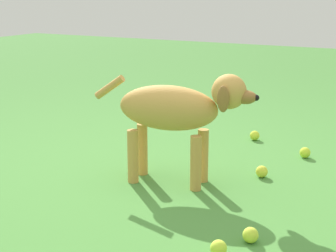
% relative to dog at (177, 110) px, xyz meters
% --- Properties ---
extents(ground, '(14.00, 14.00, 0.00)m').
position_rel_dog_xyz_m(ground, '(-0.08, 0.16, -0.40)').
color(ground, '#478438').
extents(dog, '(0.29, 0.88, 0.60)m').
position_rel_dog_xyz_m(dog, '(0.00, 0.00, 0.00)').
color(dog, '#C69347').
rests_on(dog, ground).
extents(tennis_ball_0, '(0.07, 0.07, 0.07)m').
position_rel_dog_xyz_m(tennis_ball_0, '(-0.47, -0.58, -0.36)').
color(tennis_ball_0, '#C4DD3B').
rests_on(tennis_ball_0, ground).
extents(tennis_ball_1, '(0.07, 0.07, 0.07)m').
position_rel_dog_xyz_m(tennis_ball_1, '(0.98, -0.09, -0.36)').
color(tennis_ball_1, '#C6D935').
rests_on(tennis_ball_1, ground).
extents(tennis_ball_2, '(0.07, 0.07, 0.07)m').
position_rel_dog_xyz_m(tennis_ball_2, '(0.75, -0.49, -0.36)').
color(tennis_ball_2, '#C5E034').
rests_on(tennis_ball_2, ground).
extents(tennis_ball_3, '(0.07, 0.07, 0.07)m').
position_rel_dog_xyz_m(tennis_ball_3, '(-0.64, -0.51, -0.36)').
color(tennis_ball_3, '#C4E43B').
rests_on(tennis_ball_3, ground).
extents(tennis_ball_4, '(0.07, 0.07, 0.07)m').
position_rel_dog_xyz_m(tennis_ball_4, '(0.29, -0.37, -0.36)').
color(tennis_ball_4, '#D5DA3A').
rests_on(tennis_ball_4, ground).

